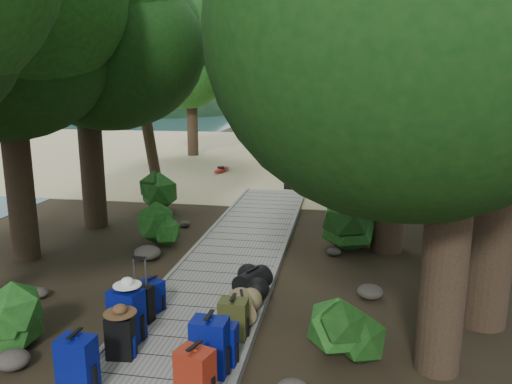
% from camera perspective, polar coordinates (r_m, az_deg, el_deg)
% --- Properties ---
extents(ground, '(120.00, 120.00, 0.00)m').
position_cam_1_polar(ground, '(10.10, -3.07, -8.79)').
color(ground, '#322619').
rests_on(ground, ground).
extents(sand_beach, '(40.00, 22.00, 0.02)m').
position_cam_1_polar(sand_beach, '(25.52, 5.02, 4.20)').
color(sand_beach, tan).
rests_on(sand_beach, ground).
extents(distant_hill, '(32.00, 16.00, 12.00)m').
position_cam_1_polar(distant_hill, '(71.11, -26.73, 8.21)').
color(distant_hill, black).
rests_on(distant_hill, ground).
extents(boardwalk, '(2.00, 12.00, 0.12)m').
position_cam_1_polar(boardwalk, '(10.99, -1.90, -6.65)').
color(boardwalk, gray).
rests_on(boardwalk, ground).
extents(backpack_left_a, '(0.43, 0.31, 0.77)m').
position_cam_1_polar(backpack_left_a, '(6.39, -19.76, -17.88)').
color(backpack_left_a, navy).
rests_on(backpack_left_a, boardwalk).
extents(backpack_left_b, '(0.37, 0.28, 0.64)m').
position_cam_1_polar(backpack_left_b, '(6.98, -15.22, -15.45)').
color(backpack_left_b, black).
rests_on(backpack_left_b, boardwalk).
extents(backpack_left_c, '(0.50, 0.40, 0.82)m').
position_cam_1_polar(backpack_left_c, '(7.34, -14.57, -13.19)').
color(backpack_left_c, navy).
rests_on(backpack_left_c, boardwalk).
extents(backpack_left_d, '(0.43, 0.38, 0.54)m').
position_cam_1_polar(backpack_left_d, '(8.21, -11.79, -11.28)').
color(backpack_left_d, navy).
rests_on(backpack_left_d, boardwalk).
extents(backpack_right_a, '(0.47, 0.40, 0.72)m').
position_cam_1_polar(backpack_right_a, '(5.96, -6.98, -19.90)').
color(backpack_right_a, maroon).
rests_on(backpack_right_a, boardwalk).
extents(backpack_right_b, '(0.45, 0.33, 0.80)m').
position_cam_1_polar(backpack_right_b, '(6.42, -5.32, -16.88)').
color(backpack_right_b, navy).
rests_on(backpack_right_b, boardwalk).
extents(backpack_right_c, '(0.36, 0.26, 0.59)m').
position_cam_1_polar(backpack_right_c, '(6.66, -3.71, -16.68)').
color(backpack_right_c, navy).
rests_on(backpack_right_c, boardwalk).
extents(backpack_right_d, '(0.40, 0.29, 0.61)m').
position_cam_1_polar(backpack_right_d, '(7.25, -2.62, -14.03)').
color(backpack_right_d, '#3C3D19').
rests_on(backpack_right_d, boardwalk).
extents(duffel_right_khaki, '(0.54, 0.67, 0.39)m').
position_cam_1_polar(duffel_right_khaki, '(7.77, -1.64, -13.01)').
color(duffel_right_khaki, olive).
rests_on(duffel_right_khaki, boardwalk).
extents(duffel_right_black, '(0.64, 0.77, 0.41)m').
position_cam_1_polar(duffel_right_black, '(8.65, -0.39, -10.20)').
color(duffel_right_black, black).
rests_on(duffel_right_black, boardwalk).
extents(suitcase_on_boardwalk, '(0.40, 0.27, 0.56)m').
position_cam_1_polar(suitcase_on_boardwalk, '(7.88, -12.96, -12.27)').
color(suitcase_on_boardwalk, black).
rests_on(suitcase_on_boardwalk, boardwalk).
extents(lone_suitcase_on_sand, '(0.40, 0.27, 0.58)m').
position_cam_1_polar(lone_suitcase_on_sand, '(17.31, 3.89, 1.29)').
color(lone_suitcase_on_sand, black).
rests_on(lone_suitcase_on_sand, sand_beach).
extents(hat_brown, '(0.42, 0.42, 0.13)m').
position_cam_1_polar(hat_brown, '(6.77, -15.31, -12.74)').
color(hat_brown, '#51351E').
rests_on(hat_brown, backpack_left_b).
extents(hat_white, '(0.39, 0.39, 0.13)m').
position_cam_1_polar(hat_white, '(7.12, -14.53, -9.82)').
color(hat_white, silver).
rests_on(hat_white, backpack_left_c).
extents(kayak, '(1.14, 2.90, 0.28)m').
position_cam_1_polar(kayak, '(20.66, -3.92, 2.69)').
color(kayak, red).
rests_on(kayak, sand_beach).
extents(sun_lounger, '(1.05, 1.77, 0.54)m').
position_cam_1_polar(sun_lounger, '(19.70, 13.97, 2.26)').
color(sun_lounger, silver).
rests_on(sun_lounger, sand_beach).
extents(tree_right_a, '(4.81, 4.81, 8.02)m').
position_cam_1_polar(tree_right_a, '(6.32, 22.60, 14.72)').
color(tree_right_a, black).
rests_on(tree_right_a, ground).
extents(tree_right_c, '(5.82, 5.82, 10.08)m').
position_cam_1_polar(tree_right_c, '(11.03, 16.14, 19.20)').
color(tree_right_c, black).
rests_on(tree_right_c, ground).
extents(tree_right_d, '(5.54, 5.54, 10.16)m').
position_cam_1_polar(tree_right_d, '(14.44, 26.44, 16.87)').
color(tree_right_d, black).
rests_on(tree_right_d, ground).
extents(tree_right_e, '(5.41, 5.41, 9.74)m').
position_cam_1_polar(tree_right_e, '(15.98, 17.26, 16.27)').
color(tree_right_e, black).
rests_on(tree_right_e, ground).
extents(tree_right_f, '(6.00, 6.00, 10.71)m').
position_cam_1_polar(tree_right_f, '(18.51, 22.94, 16.80)').
color(tree_right_f, black).
rests_on(tree_right_f, ground).
extents(tree_left_b, '(4.38, 4.38, 7.88)m').
position_cam_1_polar(tree_left_b, '(11.19, -26.53, 12.65)').
color(tree_left_b, black).
rests_on(tree_left_b, ground).
extents(tree_left_c, '(4.83, 4.83, 8.40)m').
position_cam_1_polar(tree_left_c, '(13.17, -19.01, 14.16)').
color(tree_left_c, black).
rests_on(tree_left_c, ground).
extents(tree_back_a, '(4.78, 4.78, 8.28)m').
position_cam_1_polar(tree_back_a, '(24.22, 1.80, 13.60)').
color(tree_back_a, black).
rests_on(tree_back_a, ground).
extents(tree_back_b, '(5.89, 5.89, 10.51)m').
position_cam_1_polar(tree_back_b, '(25.64, 8.66, 15.91)').
color(tree_back_b, black).
rests_on(tree_back_b, ground).
extents(tree_back_c, '(5.20, 5.20, 9.35)m').
position_cam_1_polar(tree_back_c, '(24.67, 16.09, 14.36)').
color(tree_back_c, black).
rests_on(tree_back_c, ground).
extents(tree_back_d, '(4.67, 4.67, 7.78)m').
position_cam_1_polar(tree_back_d, '(25.38, -7.43, 12.89)').
color(tree_back_d, black).
rests_on(tree_back_d, ground).
extents(palm_right_a, '(4.18, 4.18, 7.13)m').
position_cam_1_polar(palm_right_a, '(14.84, 13.89, 11.75)').
color(palm_right_a, '#15380F').
rests_on(palm_right_a, ground).
extents(palm_right_b, '(4.90, 4.90, 9.46)m').
position_cam_1_polar(palm_right_b, '(20.88, 19.39, 14.73)').
color(palm_right_b, '#15380F').
rests_on(palm_right_b, ground).
extents(palm_right_c, '(4.65, 4.65, 7.40)m').
position_cam_1_polar(palm_right_c, '(21.88, 10.07, 12.39)').
color(palm_right_c, '#15380F').
rests_on(palm_right_c, ground).
extents(palm_left_a, '(4.96, 4.96, 7.89)m').
position_cam_1_polar(palm_left_a, '(16.74, -12.64, 13.16)').
color(palm_left_a, '#15380F').
rests_on(palm_left_a, ground).
extents(rock_left_a, '(0.45, 0.41, 0.25)m').
position_cam_1_polar(rock_left_a, '(7.54, -26.07, -16.84)').
color(rock_left_a, '#4C473F').
rests_on(rock_left_a, ground).
extents(rock_left_b, '(0.33, 0.30, 0.18)m').
position_cam_1_polar(rock_left_b, '(9.57, -23.54, -10.53)').
color(rock_left_b, '#4C473F').
rests_on(rock_left_b, ground).
extents(rock_left_c, '(0.56, 0.51, 0.31)m').
position_cam_1_polar(rock_left_c, '(10.78, -12.30, -6.80)').
color(rock_left_c, '#4C473F').
rests_on(rock_left_c, ground).
extents(rock_left_d, '(0.29, 0.26, 0.16)m').
position_cam_1_polar(rock_left_d, '(13.01, -8.16, -3.62)').
color(rock_left_d, '#4C473F').
rests_on(rock_left_d, ground).
extents(rock_right_b, '(0.45, 0.41, 0.25)m').
position_cam_1_polar(rock_right_b, '(8.97, 12.90, -11.06)').
color(rock_right_b, '#4C473F').
rests_on(rock_right_b, ground).
extents(rock_right_c, '(0.31, 0.28, 0.17)m').
position_cam_1_polar(rock_right_c, '(10.94, 8.89, -6.74)').
color(rock_right_c, '#4C473F').
rests_on(rock_right_c, ground).
extents(shrub_left_a, '(1.01, 1.01, 0.91)m').
position_cam_1_polar(shrub_left_a, '(7.87, -25.18, -12.81)').
color(shrub_left_a, '#144517').
rests_on(shrub_left_a, ground).
extents(shrub_left_b, '(1.01, 1.01, 0.91)m').
position_cam_1_polar(shrub_left_b, '(11.55, -11.06, -3.89)').
color(shrub_left_b, '#144517').
rests_on(shrub_left_b, ground).
extents(shrub_left_c, '(1.35, 1.35, 1.21)m').
position_cam_1_polar(shrub_left_c, '(14.64, -11.12, 0.19)').
color(shrub_left_c, '#144517').
rests_on(shrub_left_c, ground).
extents(shrub_right_a, '(0.96, 0.96, 0.87)m').
position_cam_1_polar(shrub_right_a, '(6.97, 10.76, -15.31)').
color(shrub_right_a, '#144517').
rests_on(shrub_right_a, ground).
extents(shrub_right_b, '(1.46, 1.46, 1.32)m').
position_cam_1_polar(shrub_right_b, '(11.19, 10.25, -3.28)').
color(shrub_right_b, '#144517').
rests_on(shrub_right_b, ground).
extents(shrub_right_c, '(0.85, 0.85, 0.77)m').
position_cam_1_polar(shrub_right_c, '(15.28, 9.99, -0.10)').
color(shrub_right_c, '#144517').
rests_on(shrub_right_c, ground).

